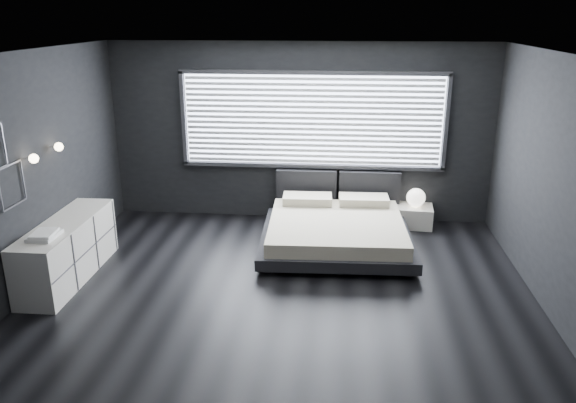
# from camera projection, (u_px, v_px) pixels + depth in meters

# --- Properties ---
(room) EXTENTS (6.04, 6.00, 2.80)m
(room) POSITION_uv_depth(u_px,v_px,m) (281.00, 183.00, 6.24)
(room) COLOR black
(room) RESTS_ON ground
(window) EXTENTS (4.14, 0.09, 1.52)m
(window) POSITION_uv_depth(u_px,v_px,m) (312.00, 121.00, 8.69)
(window) COLOR white
(window) RESTS_ON ground
(headboard) EXTENTS (1.96, 0.16, 0.52)m
(headboard) POSITION_uv_depth(u_px,v_px,m) (338.00, 187.00, 8.94)
(headboard) COLOR black
(headboard) RESTS_ON ground
(sconce_near) EXTENTS (0.18, 0.11, 0.11)m
(sconce_near) POSITION_uv_depth(u_px,v_px,m) (34.00, 159.00, 6.48)
(sconce_near) COLOR silver
(sconce_near) RESTS_ON ground
(sconce_far) EXTENTS (0.18, 0.11, 0.11)m
(sconce_far) POSITION_uv_depth(u_px,v_px,m) (59.00, 147.00, 7.05)
(sconce_far) COLOR silver
(sconce_far) RESTS_ON ground
(wall_art_lower) EXTENTS (0.01, 0.48, 0.48)m
(wall_art_lower) POSITION_uv_depth(u_px,v_px,m) (12.00, 185.00, 6.23)
(wall_art_lower) COLOR #47474C
(wall_art_lower) RESTS_ON ground
(bed) EXTENTS (2.18, 2.09, 0.55)m
(bed) POSITION_uv_depth(u_px,v_px,m) (336.00, 230.00, 8.00)
(bed) COLOR black
(bed) RESTS_ON ground
(nightstand) EXTENTS (0.60, 0.51, 0.33)m
(nightstand) POSITION_uv_depth(u_px,v_px,m) (414.00, 216.00, 8.82)
(nightstand) COLOR silver
(nightstand) RESTS_ON ground
(orb_lamp) EXTENTS (0.29, 0.29, 0.29)m
(orb_lamp) POSITION_uv_depth(u_px,v_px,m) (416.00, 198.00, 8.71)
(orb_lamp) COLOR white
(orb_lamp) RESTS_ON nightstand
(dresser) EXTENTS (0.54, 1.87, 0.75)m
(dresser) POSITION_uv_depth(u_px,v_px,m) (68.00, 250.00, 7.04)
(dresser) COLOR silver
(dresser) RESTS_ON ground
(book_stack) EXTENTS (0.29, 0.38, 0.08)m
(book_stack) POSITION_uv_depth(u_px,v_px,m) (44.00, 235.00, 6.44)
(book_stack) COLOR white
(book_stack) RESTS_ON dresser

